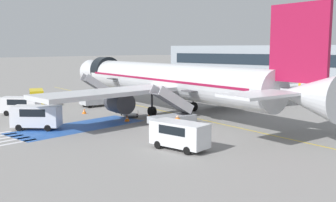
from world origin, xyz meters
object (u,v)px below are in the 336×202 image
object	(u,v)px
traffic_cone_0	(127,118)
service_van_2	(20,104)
airliner	(169,81)
boarding_stairs_forward	(99,98)
ground_crew_0	(116,105)
traffic_cone_1	(149,116)
service_van_0	(37,96)
baggage_cart	(129,114)
ground_crew_1	(178,124)
service_van_1	(36,115)
service_van_3	(179,133)
traffic_cone_2	(84,111)
boarding_stairs_aft	(173,116)
fuel_tanker	(306,87)

from	to	relation	value
traffic_cone_0	service_van_2	bearing A→B (deg)	-154.75
airliner	boarding_stairs_forward	xyz separation A→B (m)	(-10.68, -2.54, -2.90)
ground_crew_0	traffic_cone_1	xyz separation A→B (m)	(5.72, -0.06, -0.80)
service_van_0	baggage_cart	bearing A→B (deg)	-52.75
baggage_cart	ground_crew_1	world-z (taller)	ground_crew_1
service_van_1	service_van_3	size ratio (longest dim) A/B	1.00
airliner	traffic_cone_2	world-z (taller)	airliner
boarding_stairs_aft	service_van_1	size ratio (longest dim) A/B	1.16
boarding_stairs_forward	traffic_cone_2	bearing A→B (deg)	-42.34
fuel_tanker	service_van_2	distance (m)	42.33
service_van_1	traffic_cone_1	size ratio (longest dim) A/B	9.61
service_van_2	ground_crew_0	size ratio (longest dim) A/B	2.53
service_van_1	fuel_tanker	bearing A→B (deg)	127.95
airliner	boarding_stairs_aft	bearing A→B (deg)	-123.41
service_van_0	service_van_3	world-z (taller)	service_van_0
airliner	service_van_0	xyz separation A→B (m)	(-17.59, -7.98, -2.65)
ground_crew_0	boarding_stairs_forward	bearing A→B (deg)	49.88
boarding_stairs_forward	traffic_cone_0	world-z (taller)	boarding_stairs_forward
airliner	service_van_1	distance (m)	16.75
fuel_tanker	traffic_cone_0	distance (m)	32.80
service_van_0	service_van_3	size ratio (longest dim) A/B	1.00
service_van_0	baggage_cart	distance (m)	16.39
service_van_2	ground_crew_1	world-z (taller)	service_van_2
ground_crew_1	traffic_cone_0	world-z (taller)	ground_crew_1
ground_crew_0	traffic_cone_2	xyz separation A→B (m)	(-2.51, -2.95, -0.75)
boarding_stairs_aft	airliner	bearing A→B (deg)	146.59
fuel_tanker	service_van_2	xyz separation A→B (m)	(-18.54, -38.05, -0.46)
boarding_stairs_aft	fuel_tanker	xyz separation A→B (m)	(0.87, 30.60, 0.71)
fuel_tanker	service_van_3	world-z (taller)	fuel_tanker
baggage_cart	airliner	bearing A→B (deg)	8.94
service_van_0	service_van_2	bearing A→B (deg)	-104.78
service_van_0	traffic_cone_0	bearing A→B (deg)	-60.80
traffic_cone_1	airliner	bearing A→B (deg)	105.41
service_van_0	service_van_3	bearing A→B (deg)	-71.25
service_van_0	ground_crew_0	world-z (taller)	service_van_0
fuel_tanker	service_van_2	bearing A→B (deg)	-33.33
service_van_1	service_van_0	bearing A→B (deg)	-158.31
baggage_cart	traffic_cone_0	bearing A→B (deg)	-111.60
boarding_stairs_forward	boarding_stairs_aft	size ratio (longest dim) A/B	1.00
service_van_0	service_van_1	size ratio (longest dim) A/B	1.00
baggage_cart	traffic_cone_0	xyz separation A→B (m)	(2.14, -2.23, 0.07)
baggage_cart	ground_crew_1	xyz separation A→B (m)	(10.82, -3.80, 0.82)
boarding_stairs_forward	traffic_cone_2	distance (m)	6.40
airliner	service_van_2	xyz separation A→B (m)	(-11.74, -13.32, -2.68)
boarding_stairs_aft	service_van_3	xyz separation A→B (m)	(6.84, -6.83, 0.28)
service_van_2	ground_crew_1	bearing A→B (deg)	64.67
service_van_0	service_van_1	xyz separation A→B (m)	(14.98, -8.36, 0.08)
service_van_2	traffic_cone_1	xyz separation A→B (m)	(13.05, 8.55, -1.04)
airliner	ground_crew_0	size ratio (longest dim) A/B	24.56
service_van_2	baggage_cart	distance (m)	13.11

